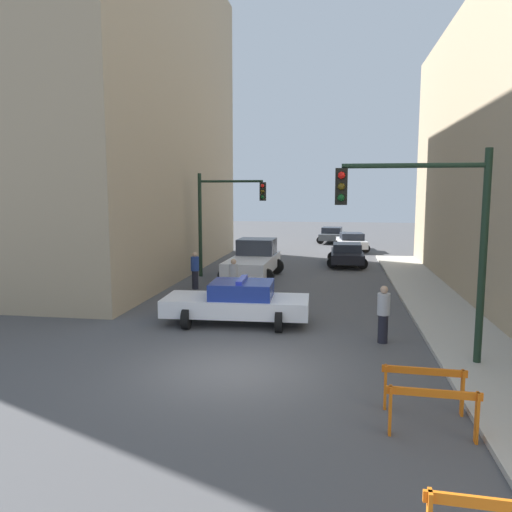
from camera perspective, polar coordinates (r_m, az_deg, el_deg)
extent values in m
plane|color=#4C4C4F|center=(12.43, -2.61, -12.86)|extent=(120.00, 120.00, 0.00)
cube|color=#B2ADA3|center=(12.75, 26.62, -12.85)|extent=(2.40, 44.00, 0.12)
cube|color=tan|center=(29.50, -20.88, 14.97)|extent=(14.00, 20.00, 16.87)
cylinder|color=black|center=(13.17, 24.51, -0.18)|extent=(0.18, 0.18, 5.20)
cylinder|color=black|center=(12.74, 17.55, 9.83)|extent=(3.40, 0.12, 0.12)
cube|color=black|center=(12.60, 9.72, 7.82)|extent=(0.30, 0.22, 0.90)
sphere|color=red|center=(12.46, 9.75, 9.07)|extent=(0.18, 0.18, 0.18)
sphere|color=#4C3D0C|center=(12.46, 9.72, 7.83)|extent=(0.18, 0.18, 0.18)
sphere|color=#0C4219|center=(12.46, 9.70, 6.59)|extent=(0.18, 0.18, 0.18)
cylinder|color=black|center=(25.35, -6.40, 3.49)|extent=(0.18, 0.18, 5.20)
cylinder|color=black|center=(24.92, -2.89, 8.52)|extent=(3.20, 0.12, 0.12)
cube|color=black|center=(24.63, 0.79, 7.38)|extent=(0.30, 0.22, 0.90)
sphere|color=red|center=(24.48, 0.74, 8.02)|extent=(0.18, 0.18, 0.18)
sphere|color=#4C3D0C|center=(24.48, 0.74, 7.38)|extent=(0.18, 0.18, 0.18)
sphere|color=#0C4219|center=(24.48, 0.74, 6.75)|extent=(0.18, 0.18, 0.18)
cube|color=white|center=(16.37, -2.26, -5.67)|extent=(4.77, 2.04, 0.55)
cube|color=navy|center=(16.23, -1.62, -3.85)|extent=(2.04, 1.71, 0.52)
cylinder|color=black|center=(15.92, -7.98, -7.13)|extent=(0.25, 0.67, 0.66)
cylinder|color=black|center=(17.52, -6.55, -5.76)|extent=(0.25, 0.67, 0.66)
cylinder|color=black|center=(15.45, 2.62, -7.52)|extent=(0.25, 0.67, 0.66)
cylinder|color=black|center=(17.09, 3.05, -6.06)|extent=(0.25, 0.67, 0.66)
cube|color=#2633BF|center=(16.17, -1.62, -2.74)|extent=(0.26, 1.39, 0.12)
cube|color=silver|center=(24.60, -0.37, -0.91)|extent=(2.14, 5.45, 0.70)
cube|color=#2D333D|center=(25.56, 0.09, 1.09)|extent=(1.89, 1.78, 0.80)
cylinder|color=black|center=(26.46, -1.63, -1.09)|extent=(0.81, 0.28, 0.80)
cylinder|color=black|center=(26.13, 2.32, -1.20)|extent=(0.81, 0.28, 0.80)
cylinder|color=black|center=(23.24, -3.40, -2.29)|extent=(0.81, 0.28, 0.80)
cylinder|color=black|center=(22.87, 1.08, -2.44)|extent=(0.81, 0.28, 0.80)
cube|color=black|center=(29.65, 10.34, 0.04)|extent=(1.83, 4.31, 0.52)
cube|color=#232833|center=(29.42, 10.37, 0.96)|extent=(1.60, 1.82, 0.48)
cylinder|color=black|center=(31.00, 8.74, -0.10)|extent=(0.62, 0.22, 0.62)
cylinder|color=black|center=(31.04, 11.80, -0.16)|extent=(0.62, 0.22, 0.62)
cylinder|color=black|center=(28.36, 8.72, -0.79)|extent=(0.62, 0.22, 0.62)
cylinder|color=black|center=(28.40, 12.07, -0.86)|extent=(0.62, 0.22, 0.62)
cube|color=silver|center=(37.19, 10.84, 1.50)|extent=(2.23, 4.46, 0.52)
cube|color=#232833|center=(36.97, 10.90, 2.24)|extent=(1.76, 1.96, 0.48)
cylinder|color=black|center=(38.44, 9.35, 1.33)|extent=(0.64, 0.28, 0.62)
cylinder|color=black|center=(38.64, 11.80, 1.30)|extent=(0.64, 0.28, 0.62)
cylinder|color=black|center=(35.80, 9.79, 0.88)|extent=(0.64, 0.28, 0.62)
cylinder|color=black|center=(36.02, 12.41, 0.85)|extent=(0.64, 0.28, 0.62)
cube|color=#474C51|center=(42.81, 8.68, 2.30)|extent=(2.16, 4.44, 0.52)
cube|color=#232833|center=(42.60, 8.67, 2.95)|extent=(1.73, 1.94, 0.48)
cylinder|color=black|center=(44.24, 7.77, 2.14)|extent=(0.64, 0.27, 0.62)
cylinder|color=black|center=(44.09, 9.91, 2.08)|extent=(0.64, 0.27, 0.62)
cylinder|color=black|center=(41.61, 7.36, 1.82)|extent=(0.64, 0.27, 0.62)
cylinder|color=black|center=(41.44, 9.64, 1.76)|extent=(0.64, 0.27, 0.62)
cylinder|color=#382D23|center=(19.90, -2.58, -3.89)|extent=(0.38, 0.38, 0.82)
cylinder|color=#B2B2B7|center=(19.77, -2.59, -1.85)|extent=(0.48, 0.48, 0.62)
sphere|color=tan|center=(19.71, -2.60, -0.64)|extent=(0.30, 0.30, 0.22)
cylinder|color=black|center=(22.29, -6.97, -2.72)|extent=(0.31, 0.31, 0.82)
cylinder|color=navy|center=(22.17, -7.00, -0.89)|extent=(0.40, 0.40, 0.62)
sphere|color=tan|center=(22.12, -7.01, 0.19)|extent=(0.24, 0.24, 0.22)
cylinder|color=black|center=(14.82, 14.29, -8.07)|extent=(0.34, 0.34, 0.82)
cylinder|color=#B2B2B7|center=(14.65, 14.38, -5.35)|extent=(0.43, 0.43, 0.62)
sphere|color=tan|center=(14.57, 14.44, -3.74)|extent=(0.27, 0.27, 0.22)
cube|color=orange|center=(6.78, 25.91, -24.20)|extent=(1.60, 0.13, 0.14)
cube|color=orange|center=(9.47, 19.66, -14.56)|extent=(1.60, 0.12, 0.14)
cube|color=orange|center=(9.54, 15.08, -16.68)|extent=(0.06, 0.16, 0.90)
cube|color=orange|center=(9.74, 23.93, -16.56)|extent=(0.06, 0.16, 0.90)
cube|color=orange|center=(10.48, 18.65, -12.36)|extent=(1.60, 0.13, 0.14)
cube|color=orange|center=(10.55, 14.56, -14.28)|extent=(0.06, 0.16, 0.90)
cube|color=orange|center=(10.72, 22.51, -14.26)|extent=(0.06, 0.16, 0.90)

